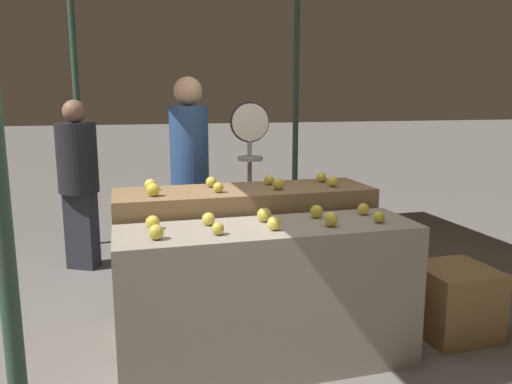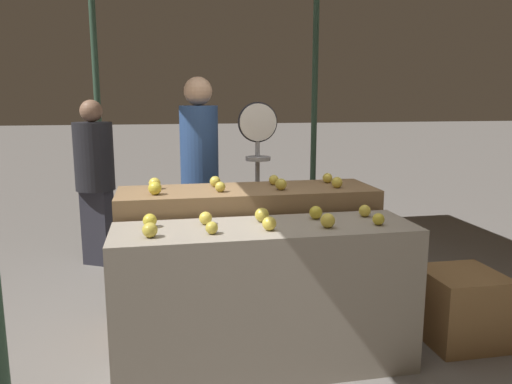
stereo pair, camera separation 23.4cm
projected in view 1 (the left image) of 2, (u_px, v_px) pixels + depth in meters
ground_plane at (269, 365)px, 3.10m from camera, size 60.00×60.00×0.00m
display_counter_front at (269, 297)px, 3.02m from camera, size 1.79×0.55×0.89m
display_counter_back at (245, 258)px, 3.58m from camera, size 1.79×0.55×1.01m
apple_front_0 at (156, 232)px, 2.65m from camera, size 0.08×0.08×0.08m
apple_front_1 at (218, 229)px, 2.74m from camera, size 0.07×0.07×0.07m
apple_front_2 at (274, 223)px, 2.84m from camera, size 0.08×0.08×0.08m
apple_front_3 at (331, 219)px, 2.92m from camera, size 0.09×0.09×0.09m
apple_front_4 at (379, 217)px, 3.01m from camera, size 0.07×0.07×0.07m
apple_front_5 at (153, 222)px, 2.86m from camera, size 0.08×0.08×0.08m
apple_front_6 at (208, 219)px, 2.95m from camera, size 0.08×0.08×0.08m
apple_front_7 at (264, 215)px, 3.03m from camera, size 0.09×0.09×0.09m
apple_front_8 at (316, 211)px, 3.13m from camera, size 0.08×0.08×0.08m
apple_front_9 at (363, 209)px, 3.21m from camera, size 0.08×0.08×0.08m
apple_back_0 at (153, 190)px, 3.20m from camera, size 0.09×0.09×0.09m
apple_back_1 at (218, 187)px, 3.33m from camera, size 0.07×0.07×0.07m
apple_back_2 at (278, 184)px, 3.44m from camera, size 0.08×0.08×0.08m
apple_back_3 at (333, 181)px, 3.55m from camera, size 0.08×0.08×0.08m
apple_back_4 at (150, 185)px, 3.40m from camera, size 0.08×0.08×0.08m
apple_back_5 at (211, 182)px, 3.53m from camera, size 0.08×0.08×0.08m
apple_back_6 at (269, 180)px, 3.64m from camera, size 0.07×0.07×0.07m
apple_back_7 at (321, 177)px, 3.75m from camera, size 0.07×0.07×0.07m
produce_scale at (250, 155)px, 3.99m from camera, size 0.32×0.20×1.60m
person_vendor_at_scale at (190, 166)px, 4.21m from camera, size 0.40×0.40×1.81m
person_customer_left at (78, 174)px, 4.72m from camera, size 0.51×0.51×1.62m
wooden_crate_side at (454, 301)px, 3.47m from camera, size 0.49×0.49×0.49m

